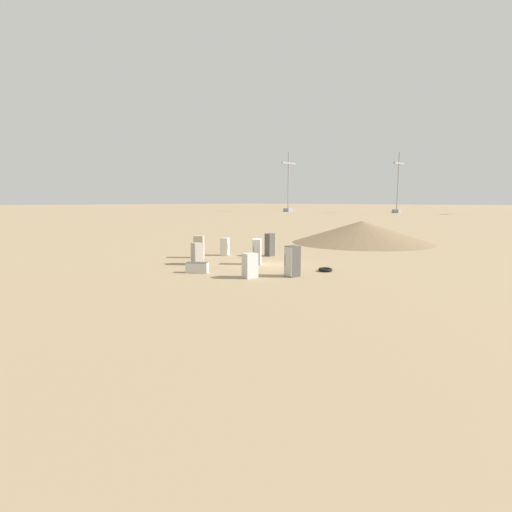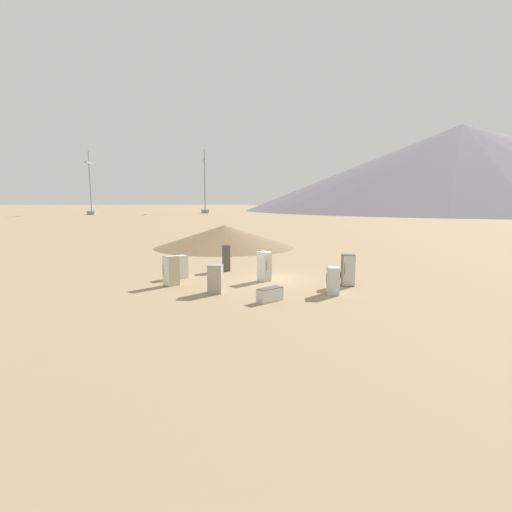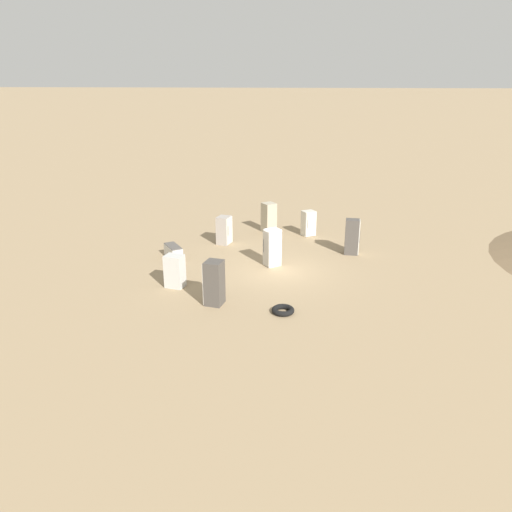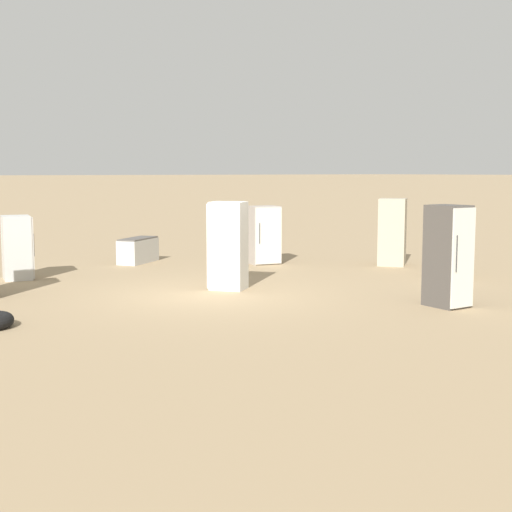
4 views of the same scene
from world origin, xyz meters
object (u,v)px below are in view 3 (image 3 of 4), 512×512
object	(u,v)px
discarded_fridge_6	(175,271)
discarded_fridge_4	(308,223)
discarded_fridge_5	(214,283)
discarded_fridge_1	(224,230)
discarded_fridge_7	(269,217)
discarded_fridge_3	(352,237)
discarded_fridge_2	(173,252)
scrap_tire	(283,310)
discarded_fridge_0	(272,248)

from	to	relation	value
discarded_fridge_6	discarded_fridge_4	bearing A→B (deg)	68.23
discarded_fridge_5	discarded_fridge_6	distance (m)	2.63
discarded_fridge_1	discarded_fridge_4	xyz separation A→B (m)	(4.64, 2.20, -0.04)
discarded_fridge_1	discarded_fridge_5	distance (m)	7.99
discarded_fridge_6	discarded_fridge_7	bearing A→B (deg)	81.92
discarded_fridge_7	discarded_fridge_3	bearing A→B (deg)	-74.94
discarded_fridge_7	discarded_fridge_2	bearing A→B (deg)	-168.39
discarded_fridge_1	discarded_fridge_7	distance (m)	3.45
scrap_tire	discarded_fridge_4	bearing A→B (deg)	86.54
discarded_fridge_0	discarded_fridge_2	bearing A→B (deg)	47.92
discarded_fridge_1	discarded_fridge_4	distance (m)	5.14
discarded_fridge_2	discarded_fridge_7	world-z (taller)	discarded_fridge_7
discarded_fridge_1	discarded_fridge_2	size ratio (longest dim) A/B	1.07
discarded_fridge_1	discarded_fridge_7	bearing A→B (deg)	152.99
discarded_fridge_4	discarded_fridge_6	xyz separation A→B (m)	(-5.64, -8.55, -0.00)
discarded_fridge_1	discarded_fridge_3	xyz separation A→B (m)	(7.03, -0.82, 0.16)
discarded_fridge_6	discarded_fridge_7	world-z (taller)	discarded_fridge_7
discarded_fridge_4	discarded_fridge_6	size ratio (longest dim) A/B	1.00
discarded_fridge_3	discarded_fridge_6	size ratio (longest dim) A/B	1.27
discarded_fridge_1	discarded_fridge_2	world-z (taller)	discarded_fridge_1
discarded_fridge_1	discarded_fridge_5	world-z (taller)	discarded_fridge_5
discarded_fridge_3	discarded_fridge_5	distance (m)	9.23
discarded_fridge_4	discarded_fridge_6	world-z (taller)	discarded_fridge_4
discarded_fridge_2	discarded_fridge_4	world-z (taller)	discarded_fridge_4
discarded_fridge_0	discarded_fridge_7	bearing A→B (deg)	-30.07
discarded_fridge_0	discarded_fridge_7	size ratio (longest dim) A/B	1.04
discarded_fridge_0	discarded_fridge_7	xyz separation A→B (m)	(-0.80, 5.74, -0.04)
discarded_fridge_5	discarded_fridge_6	world-z (taller)	discarded_fridge_5
discarded_fridge_5	discarded_fridge_7	size ratio (longest dim) A/B	1.05
discarded_fridge_0	discarded_fridge_2	size ratio (longest dim) A/B	1.27
discarded_fridge_3	discarded_fridge_1	bearing A→B (deg)	-94.76
discarded_fridge_4	discarded_fridge_7	size ratio (longest dim) A/B	0.83
discarded_fridge_3	discarded_fridge_7	bearing A→B (deg)	-123.88
discarded_fridge_0	discarded_fridge_4	bearing A→B (deg)	-54.96
discarded_fridge_2	discarded_fridge_7	size ratio (longest dim) A/B	0.82
discarded_fridge_1	discarded_fridge_7	size ratio (longest dim) A/B	0.88
discarded_fridge_0	scrap_tire	distance (m)	5.43
discarded_fridge_1	scrap_tire	world-z (taller)	discarded_fridge_1
discarded_fridge_5	discarded_fridge_7	world-z (taller)	discarded_fridge_5
discarded_fridge_0	discarded_fridge_1	world-z (taller)	discarded_fridge_0
discarded_fridge_0	discarded_fridge_6	distance (m)	5.17
discarded_fridge_6	discarded_fridge_7	xyz separation A→B (m)	(3.22, 9.00, 0.15)
discarded_fridge_3	discarded_fridge_7	xyz separation A→B (m)	(-4.80, 3.46, -0.05)
discarded_fridge_2	discarded_fridge_4	bearing A→B (deg)	-179.72
discarded_fridge_0	discarded_fridge_5	bearing A→B (deg)	120.45
discarded_fridge_0	discarded_fridge_1	xyz separation A→B (m)	(-3.02, 3.10, -0.15)
discarded_fridge_5	discarded_fridge_6	xyz separation A→B (m)	(-2.11, 1.56, -0.19)
discarded_fridge_0	discarded_fridge_5	xyz separation A→B (m)	(-1.90, -4.81, 0.00)
discarded_fridge_7	scrap_tire	size ratio (longest dim) A/B	1.96
discarded_fridge_1	discarded_fridge_4	bearing A→B (deg)	128.45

